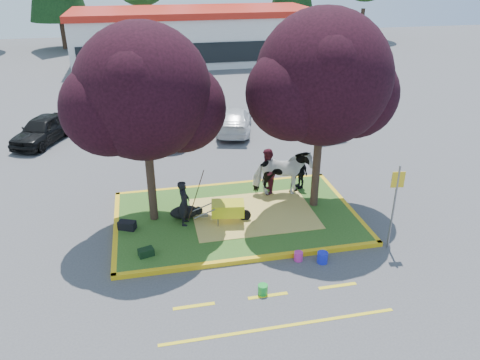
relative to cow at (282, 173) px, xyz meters
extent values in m
plane|color=#424244|center=(-1.96, -1.16, -1.04)|extent=(90.00, 90.00, 0.00)
cube|color=#295219|center=(-1.96, -1.16, -0.97)|extent=(8.00, 5.00, 0.15)
cube|color=yellow|center=(-1.96, -3.74, -0.97)|extent=(8.30, 0.16, 0.15)
cube|color=yellow|center=(-1.96, 1.42, -0.97)|extent=(8.30, 0.16, 0.15)
cube|color=yellow|center=(-6.04, -1.16, -0.97)|extent=(0.16, 5.30, 0.15)
cube|color=yellow|center=(2.12, -1.16, -0.97)|extent=(0.16, 5.30, 0.15)
cube|color=#EBD560|center=(-1.36, -1.16, -0.89)|extent=(4.20, 3.00, 0.01)
cylinder|color=black|center=(-4.76, -0.76, 0.87)|extent=(0.28, 0.28, 3.53)
sphere|color=black|center=(-4.76, -0.76, 3.52)|extent=(4.20, 4.20, 4.20)
sphere|color=black|center=(-3.60, -0.56, 2.89)|extent=(2.86, 2.86, 2.86)
sphere|color=black|center=(-5.81, -1.06, 3.14)|extent=(2.86, 2.86, 2.86)
cylinder|color=black|center=(0.94, -0.96, 0.96)|extent=(0.28, 0.28, 3.70)
sphere|color=black|center=(0.94, -0.96, 3.73)|extent=(4.40, 4.40, 4.40)
sphere|color=black|center=(2.15, -0.76, 3.07)|extent=(2.99, 2.99, 2.99)
sphere|color=black|center=(-0.16, -1.26, 3.33)|extent=(2.99, 2.99, 2.99)
cube|color=yellow|center=(-3.96, -5.36, -1.04)|extent=(1.10, 0.12, 0.01)
cube|color=yellow|center=(-1.96, -5.36, -1.04)|extent=(1.10, 0.12, 0.01)
cube|color=yellow|center=(0.04, -5.36, -1.04)|extent=(1.10, 0.12, 0.01)
cube|color=yellow|center=(-1.96, -6.56, -1.04)|extent=(6.00, 0.10, 0.01)
cube|color=silver|center=(0.04, 26.84, 0.96)|extent=(20.00, 8.00, 4.00)
cube|color=red|center=(0.04, 26.84, 3.11)|extent=(20.40, 8.40, 0.50)
cube|color=black|center=(0.04, 22.79, 0.36)|extent=(19.00, 0.10, 1.60)
cylinder|color=black|center=(-11.96, 35.84, 0.92)|extent=(0.44, 0.44, 3.92)
cylinder|color=black|center=(-3.96, 37.34, 0.50)|extent=(0.44, 0.44, 3.08)
cylinder|color=black|center=(4.04, 36.34, 0.78)|extent=(0.44, 0.44, 3.64)
cylinder|color=black|center=(12.04, 36.84, 0.71)|extent=(0.44, 0.44, 3.50)
cylinder|color=black|center=(20.04, 35.84, 0.57)|extent=(0.44, 0.44, 3.22)
imported|color=silver|center=(0.00, 0.00, 0.00)|extent=(2.17, 1.11, 1.78)
ellipsoid|color=black|center=(-3.73, -0.95, -0.68)|extent=(1.12, 0.86, 0.43)
imported|color=black|center=(-3.76, -1.35, -0.11)|extent=(0.50, 0.64, 1.57)
imported|color=#4B1521|center=(-0.49, 0.28, -0.01)|extent=(0.76, 0.93, 1.77)
imported|color=black|center=(0.90, 0.51, -0.21)|extent=(0.54, 0.86, 1.37)
cylinder|color=black|center=(-1.74, -1.55, -0.70)|extent=(0.40, 0.14, 0.39)
cylinder|color=slate|center=(-2.71, -1.79, -0.75)|extent=(0.04, 0.04, 0.28)
cylinder|color=slate|center=(-2.71, -1.31, -0.75)|extent=(0.04, 0.04, 0.28)
cube|color=gold|center=(-2.33, -1.55, -0.37)|extent=(1.17, 0.82, 0.43)
cylinder|color=slate|center=(-3.14, -1.79, -0.35)|extent=(0.70, 0.15, 0.36)
cylinder|color=slate|center=(-3.14, -1.31, -0.35)|extent=(0.70, 0.15, 0.36)
cube|color=black|center=(-5.66, -1.31, -0.75)|extent=(0.63, 0.50, 0.28)
cube|color=black|center=(-5.10, -2.99, -0.77)|extent=(0.51, 0.39, 0.24)
cylinder|color=slate|center=(2.34, -3.86, 0.35)|extent=(0.06, 0.06, 2.79)
cube|color=gold|center=(2.34, -3.86, 1.30)|extent=(0.39, 0.08, 0.50)
cylinder|color=green|center=(-2.08, -5.25, -0.90)|extent=(0.29, 0.29, 0.29)
cylinder|color=#DA309C|center=(-0.64, -3.96, -0.90)|extent=(0.30, 0.30, 0.28)
cylinder|color=#1A27D7|center=(0.03, -4.21, -0.87)|extent=(0.33, 0.33, 0.34)
imported|color=black|center=(-9.70, 8.19, -0.38)|extent=(3.01, 4.18, 1.32)
imported|color=#A5A7AD|center=(-6.34, 8.07, -0.44)|extent=(2.65, 3.85, 1.20)
imported|color=maroon|center=(-3.64, 7.79, -0.33)|extent=(3.49, 5.54, 1.43)
imported|color=silver|center=(-0.21, 7.88, -0.42)|extent=(2.75, 4.58, 1.24)
imported|color=slate|center=(3.70, 7.24, -0.29)|extent=(2.51, 4.77, 1.49)
camera|label=1|loc=(-4.79, -15.01, 7.17)|focal=35.00mm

